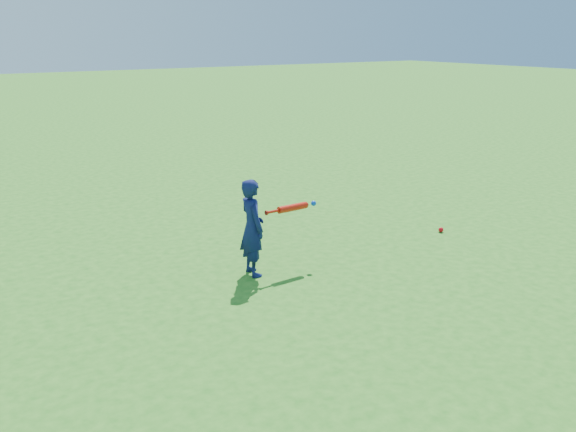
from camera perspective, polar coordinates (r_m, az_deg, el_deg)
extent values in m
plane|color=#256D1A|center=(7.00, 0.96, -6.22)|extent=(80.00, 80.00, 0.00)
imported|color=#0F174A|center=(7.15, -3.20, -1.04)|extent=(0.31, 0.43, 1.11)
sphere|color=red|center=(9.05, 13.44, -1.20)|extent=(0.07, 0.07, 0.07)
cylinder|color=red|center=(7.16, -1.94, 0.28)|extent=(0.02, 0.06, 0.05)
cylinder|color=red|center=(7.21, -1.35, 0.40)|extent=(0.18, 0.04, 0.03)
cylinder|color=red|center=(7.37, 0.37, 0.75)|extent=(0.39, 0.11, 0.08)
sphere|color=red|center=(7.48, 1.53, 0.98)|extent=(0.08, 0.08, 0.08)
sphere|color=blue|center=(7.56, 2.29, 1.13)|extent=(0.06, 0.06, 0.06)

